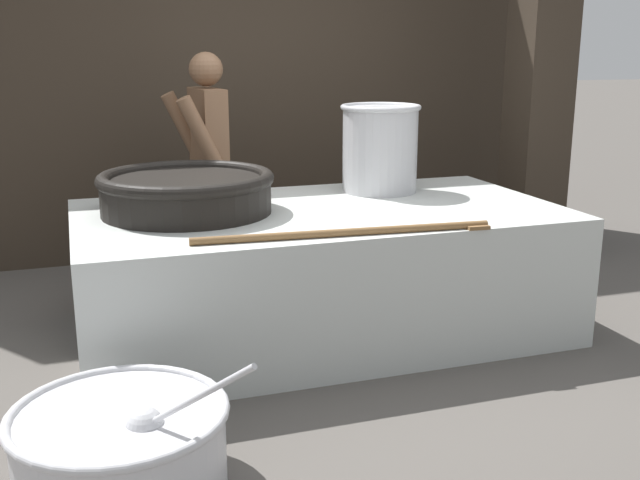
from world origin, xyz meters
TOP-DOWN VIEW (x-y plane):
  - ground_plane at (0.00, 0.00)m, footprint 60.00×60.00m
  - back_wall at (0.00, 2.10)m, footprint 6.11×0.24m
  - support_pillar at (2.17, 1.02)m, footprint 0.40×0.40m
  - hearth_platform at (0.00, 0.00)m, footprint 2.86×1.55m
  - giant_wok_near at (-0.77, 0.14)m, footprint 1.02×1.02m
  - stock_pot at (0.56, 0.41)m, footprint 0.53×0.53m
  - stirring_paddle at (-0.03, -0.68)m, footprint 1.58×0.19m
  - cook at (-0.48, 1.07)m, footprint 0.41×0.63m
  - prep_bowl_vegetables at (-1.29, -1.40)m, footprint 0.87×0.98m

SIDE VIEW (x-z plane):
  - ground_plane at x=0.00m, z-range 0.00..0.00m
  - prep_bowl_vegetables at x=-1.29m, z-range -0.16..0.55m
  - hearth_platform at x=0.00m, z-range 0.00..0.77m
  - stirring_paddle at x=-0.03m, z-range 0.77..0.81m
  - giant_wok_near at x=-0.77m, z-range 0.78..1.02m
  - cook at x=-0.48m, z-range 0.07..1.75m
  - stock_pot at x=0.56m, z-range 0.78..1.36m
  - back_wall at x=0.00m, z-range 0.00..3.69m
  - support_pillar at x=2.17m, z-range 0.00..3.69m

